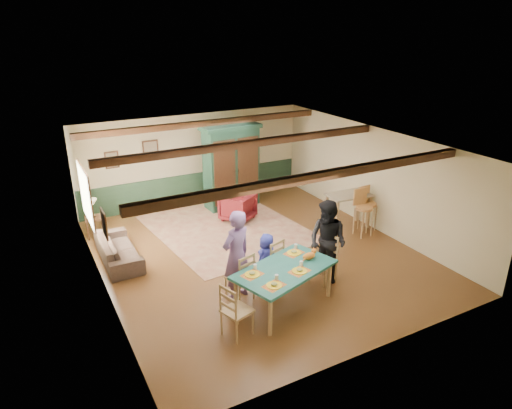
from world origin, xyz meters
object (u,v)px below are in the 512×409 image
armchair (237,207)px  sofa (118,249)px  dining_table (284,287)px  person_man (236,255)px  bar_stool_right (368,209)px  person_child (267,258)px  counter_table (348,211)px  dining_chair_far_right (270,261)px  bar_stool_left (364,213)px  end_table (95,227)px  dining_chair_end_right (323,260)px  person_woman (328,242)px  armoire (231,167)px  table_lamp (92,208)px  dining_chair_end_left (237,309)px  cat (309,255)px

armchair → sofa: (-3.48, -0.84, -0.10)m
dining_table → sofa: dining_table is taller
person_man → bar_stool_right: bearing=178.5°
person_child → counter_table: 3.56m
dining_chair_far_right → bar_stool_left: 3.42m
end_table → counter_table: size_ratio=0.47×
dining_chair_end_right → person_child: bearing=-136.8°
person_woman → person_child: bearing=-133.3°
armoire → table_lamp: armoire is taller
person_woman → dining_chair_far_right: bearing=-130.3°
armoire → dining_chair_end_left: bearing=-117.4°
cat → bar_stool_left: size_ratio=0.32×
end_table → armoire: bearing=4.1°
armoire → sofa: (-3.80, -1.89, -0.95)m
bar_stool_right → bar_stool_left: bearing=-152.2°
person_man → bar_stool_left: person_man is taller
counter_table → dining_chair_end_right: bearing=-138.5°
table_lamp → bar_stool_right: size_ratio=0.42×
armoire → end_table: armoire is taller
table_lamp → dining_chair_far_right: bearing=-55.1°
counter_table → armoire: bearing=125.3°
dining_chair_far_right → dining_chair_end_left: bearing=24.9°
armoire → sofa: 4.35m
armchair → person_child: bearing=42.0°
dining_table → cat: bearing=7.2°
armchair → sofa: armchair is taller
dining_chair_end_left → counter_table: dining_chair_end_left is taller
table_lamp → cat: bearing=-56.2°
dining_chair_end_right → table_lamp: (-3.87, 4.60, 0.27)m
sofa → end_table: bearing=9.0°
dining_table → bar_stool_right: bearing=27.6°
counter_table → bar_stool_right: bar_stool_right is taller
person_man → person_child: (0.83, 0.26, -0.39)m
dining_chair_end_right → person_woman: (0.10, 0.03, 0.38)m
dining_chair_end_left → sofa: 3.96m
armoire → table_lamp: size_ratio=5.01×
bar_stool_left → person_man: bearing=-164.9°
person_man → bar_stool_left: 4.30m
armoire → sofa: bearing=-156.6°
person_child → armoire: armoire is taller
dining_chair_end_right → end_table: 6.01m
person_man → bar_stool_left: bearing=177.0°
person_woman → armchair: bearing=166.2°
dining_chair_end_right → person_child: 1.19m
dining_chair_end_right → sofa: bearing=-147.1°
table_lamp → bar_stool_left: size_ratio=0.40×
person_woman → bar_stool_right: size_ratio=1.52×
cat → bar_stool_right: 3.73m
sofa → counter_table: counter_table is taller
sofa → bar_stool_left: bar_stool_left is taller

